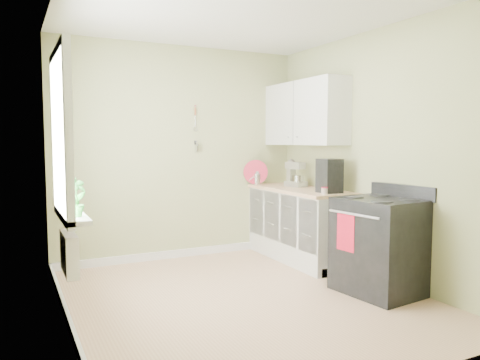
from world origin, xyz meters
name	(u,v)px	position (x,y,z in m)	size (l,w,h in m)	color
floor	(244,299)	(0.00, 0.00, -0.01)	(3.20, 3.60, 0.02)	tan
ceiling	(244,8)	(0.00, 0.00, 2.71)	(3.20, 3.60, 0.02)	white
wall_back	(180,153)	(0.00, 1.81, 1.35)	(3.20, 0.02, 2.70)	tan
wall_left	(60,160)	(-1.61, 0.00, 1.35)	(0.02, 3.60, 2.70)	tan
wall_right	(376,155)	(1.61, 0.00, 1.35)	(0.02, 3.60, 2.70)	tan
base_cabinets	(300,226)	(1.30, 1.00, 0.43)	(0.60, 1.60, 0.87)	white
countertop	(300,190)	(1.29, 1.00, 0.89)	(0.64, 1.60, 0.04)	#E2B68A
upper_cabinets	(305,113)	(1.43, 1.10, 1.85)	(0.35, 1.40, 0.80)	white
window	(59,135)	(-1.58, 0.30, 1.55)	(0.06, 1.14, 1.44)	white
window_sill	(71,214)	(-1.51, 0.30, 0.88)	(0.18, 1.14, 0.04)	white
radiator	(69,253)	(-1.54, 0.25, 0.55)	(0.12, 0.50, 0.35)	white
wall_utensils	(195,136)	(0.20, 1.78, 1.56)	(0.02, 0.14, 0.58)	#E2B68A
stove	(380,245)	(1.28, -0.44, 0.48)	(0.76, 0.84, 1.06)	black
stand_mixer	(295,175)	(1.37, 1.22, 1.06)	(0.23, 0.32, 0.35)	#B2B2B7
kettle	(257,178)	(1.07, 1.72, 1.00)	(0.18, 0.10, 0.18)	silver
coffee_maker	(329,177)	(1.30, 0.42, 1.09)	(0.23, 0.25, 0.39)	black
red_tray	(256,172)	(1.05, 1.72, 1.08)	(0.33, 0.33, 0.02)	#AF243C
jar	(324,191)	(1.15, 0.30, 0.95)	(0.08, 0.08, 0.08)	#B1A191
plant_a	(77,196)	(-1.50, -0.03, 1.06)	(0.17, 0.12, 0.33)	#267625
plant_b	(71,193)	(-1.50, 0.35, 1.05)	(0.16, 0.13, 0.30)	#267625
plant_c	(69,192)	(-1.50, 0.51, 1.04)	(0.16, 0.16, 0.29)	#267625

